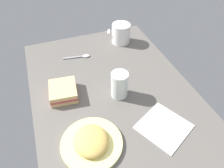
% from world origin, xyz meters
% --- Properties ---
extents(tabletop, '(0.90, 0.64, 0.02)m').
position_xyz_m(tabletop, '(0.00, 0.00, 0.01)').
color(tabletop, '#5B5651').
rests_on(tabletop, ground).
extents(plate_of_food, '(0.20, 0.20, 0.04)m').
position_xyz_m(plate_of_food, '(-0.21, 0.15, 0.04)').
color(plate_of_food, '#EAE58C').
rests_on(plate_of_food, tabletop).
extents(coffee_mug_black, '(0.09, 0.12, 0.10)m').
position_xyz_m(coffee_mug_black, '(0.32, -0.17, 0.07)').
color(coffee_mug_black, white).
rests_on(coffee_mug_black, tabletop).
extents(sandwich_main, '(0.13, 0.12, 0.04)m').
position_xyz_m(sandwich_main, '(0.04, 0.19, 0.04)').
color(sandwich_main, '#DBB77A').
rests_on(sandwich_main, tabletop).
extents(glass_of_milk, '(0.07, 0.07, 0.11)m').
position_xyz_m(glass_of_milk, '(-0.04, -0.02, 0.07)').
color(glass_of_milk, silver).
rests_on(glass_of_milk, tabletop).
extents(spoon, '(0.03, 0.13, 0.01)m').
position_xyz_m(spoon, '(0.26, 0.07, 0.02)').
color(spoon, silver).
rests_on(spoon, tabletop).
extents(paper_napkin, '(0.21, 0.21, 0.00)m').
position_xyz_m(paper_napkin, '(-0.23, -0.11, 0.02)').
color(paper_napkin, white).
rests_on(paper_napkin, tabletop).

